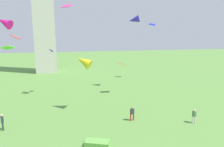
{
  "coord_description": "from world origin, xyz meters",
  "views": [
    {
      "loc": [
        -4.57,
        -8.83,
        9.29
      ],
      "look_at": [
        1.97,
        14.14,
        4.84
      ],
      "focal_mm": 31.33,
      "sensor_mm": 36.0,
      "label": 1
    }
  ],
  "objects": [
    {
      "name": "kite_flying_3",
      "position": [
        -1.4,
        15.3,
        6.34
      ],
      "size": [
        2.64,
        2.27,
        2.05
      ],
      "rotation": [
        0.0,
        0.0,
        4.21
      ],
      "color": "gold"
    },
    {
      "name": "kite_flying_5",
      "position": [
        -2.81,
        21.17,
        13.72
      ],
      "size": [
        1.61,
        1.49,
        0.54
      ],
      "rotation": [
        0.0,
        0.0,
        2.53
      ],
      "color": "#EF3095"
    },
    {
      "name": "kite_bundle_0",
      "position": [
        -1.52,
        6.56,
        0.2
      ],
      "size": [
        2.34,
        1.78,
        0.41
      ],
      "primitive_type": "cube",
      "rotation": [
        0.0,
        0.0,
        5.85
      ],
      "color": "#65A946",
      "rests_on": "ground_plane"
    },
    {
      "name": "person_0",
      "position": [
        3.31,
        10.56,
        0.91
      ],
      "size": [
        0.49,
        0.31,
        1.61
      ],
      "rotation": [
        0.0,
        0.0,
        3.3
      ],
      "color": "red",
      "rests_on": "ground_plane"
    },
    {
      "name": "person_3",
      "position": [
        -10.19,
        12.04,
        0.95
      ],
      "size": [
        0.36,
        0.5,
        1.67
      ],
      "rotation": [
        0.0,
        0.0,
        1.86
      ],
      "color": "#2D3338",
      "rests_on": "ground_plane"
    },
    {
      "name": "kite_flying_7",
      "position": [
        -11.67,
        23.54,
        11.44
      ],
      "size": [
        2.8,
        2.35,
        2.13
      ],
      "rotation": [
        0.0,
        0.0,
        4.26
      ],
      "color": "#D9138A"
    },
    {
      "name": "kite_flying_0",
      "position": [
        15.71,
        30.66,
        12.03
      ],
      "size": [
        1.59,
        1.33,
        0.63
      ],
      "rotation": [
        0.0,
        0.0,
        2.69
      ],
      "color": "#1727E7"
    },
    {
      "name": "kite_flying_11",
      "position": [
        8.79,
        24.06,
        12.28
      ],
      "size": [
        2.43,
        2.04,
        1.71
      ],
      "rotation": [
        0.0,
        0.0,
        4.29
      ],
      "color": "#3426CA"
    },
    {
      "name": "kite_flying_4",
      "position": [
        -5.34,
        24.21,
        7.16
      ],
      "size": [
        0.56,
        0.91,
        0.6
      ],
      "rotation": [
        0.0,
        0.0,
        1.46
      ],
      "color": "#181CD2"
    },
    {
      "name": "kite_flying_10",
      "position": [
        -9.81,
        20.69,
        9.3
      ],
      "size": [
        1.39,
        1.33,
        0.65
      ],
      "rotation": [
        0.0,
        0.0,
        2.61
      ],
      "color": "red"
    },
    {
      "name": "kite_flying_9",
      "position": [
        -9.54,
        14.45,
        8.19
      ],
      "size": [
        1.27,
        1.5,
        0.55
      ],
      "rotation": [
        0.0,
        0.0,
        4.43
      ],
      "color": "#58DA31"
    },
    {
      "name": "person_1",
      "position": [
        9.6,
        8.09,
        0.89
      ],
      "size": [
        0.26,
        0.49,
        1.57
      ],
      "rotation": [
        0.0,
        0.0,
        1.63
      ],
      "color": "silver",
      "rests_on": "ground_plane"
    },
    {
      "name": "kite_flying_6",
      "position": [
        5.72,
        21.1,
        4.94
      ],
      "size": [
        1.39,
        1.0,
        0.6
      ],
      "rotation": [
        0.0,
        0.0,
        3.14
      ],
      "color": "orange"
    }
  ]
}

